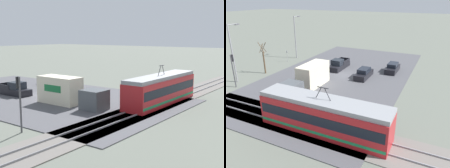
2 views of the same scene
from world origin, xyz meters
The scene contains 13 objects.
ground_plane centered at (0.00, 0.00, 0.00)m, with size 320.00×320.00×0.00m, color #60665B.
road_surface centered at (0.00, 0.00, 0.04)m, with size 20.49×38.30×0.08m.
rail_bed centered at (0.00, 15.42, 0.05)m, with size 67.13×4.40×0.22m.
light_rail_tram centered at (-5.42, 15.42, 1.69)m, with size 12.67×2.80×4.46m.
box_truck centered at (1.63, 7.21, 1.53)m, with size 2.33×9.18×3.15m.
pickup_truck centered at (1.71, -2.63, 0.76)m, with size 1.91×5.30×1.80m.
sedan_car_0 centered at (-7.18, -5.16, 0.70)m, with size 1.72×4.55×1.50m.
sedan_car_1 centered at (-3.77, -0.25, 0.69)m, with size 1.74×4.60×1.49m.
traffic_light_pole centered at (11.18, 11.24, 3.06)m, with size 0.28×0.47×4.67m.
street_tree centered at (11.78, 4.85, 2.38)m, with size 1.23×1.02×5.24m.
street_lamp_near_crossing centered at (13.01, -5.80, 4.84)m, with size 0.36×1.95×8.42m.
street_lamp_mid_block centered at (12.69, 9.60, 4.86)m, with size 0.36×1.95×8.46m.
no_parking_sign centered at (12.89, -2.40, 1.36)m, with size 0.32×0.08×2.22m.
Camera 2 is at (-14.34, 30.67, 11.91)m, focal length 35.00 mm.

